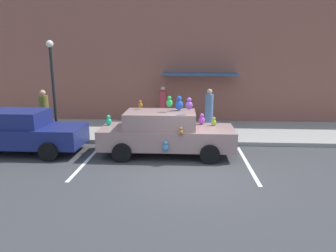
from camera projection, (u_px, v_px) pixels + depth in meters
ground_plane at (193, 174)px, 8.97m from camera, size 60.00×60.00×0.00m
sidewalk at (190, 131)px, 13.82m from camera, size 24.00×4.00×0.15m
storefront_building at (191, 60)px, 15.20m from camera, size 24.00×1.25×6.40m
parking_stripe_front at (247, 164)px, 9.85m from camera, size 0.12×3.60×0.01m
parking_stripe_rear at (87, 160)px, 10.14m from camera, size 0.12×3.60×0.01m
plush_covered_car at (165, 133)px, 10.59m from camera, size 4.63×1.96×2.11m
parked_sedan_behind at (17, 131)px, 10.83m from camera, size 4.59×1.87×1.54m
teddy_bear_on_sidewalk at (177, 129)px, 12.68m from camera, size 0.32×0.27×0.61m
street_lamp_post at (53, 79)px, 12.12m from camera, size 0.28×0.28×3.86m
pedestrian_near_shopfront at (163, 106)px, 14.95m from camera, size 0.37×0.37×1.82m
pedestrian_walking_past at (44, 113)px, 12.96m from camera, size 0.40×0.40×1.87m
pedestrian_by_lamp at (209, 111)px, 13.45m from camera, size 0.36×0.36×1.86m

